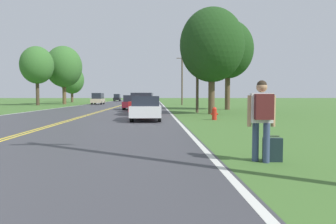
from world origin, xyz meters
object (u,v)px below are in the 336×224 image
at_px(tree_left_verge, 37,65).
at_px(car_black_van_receding, 117,98).
at_px(car_maroon_van_mid_near, 132,102).
at_px(tree_mid_treeline, 64,67).
at_px(tree_far_back, 72,80).
at_px(suitcase, 272,150).
at_px(car_champagne_van_mid_far, 98,99).
at_px(car_red_suv_approaching, 143,103).
at_px(hitchhiker_person, 262,112).
at_px(tree_behind_sign, 228,50).
at_px(tree_right_cluster, 212,45).
at_px(fire_hydrant, 214,113).
at_px(car_white_hatchback_nearest, 146,107).

relative_size(tree_left_verge, car_black_van_receding, 2.11).
bearing_deg(car_maroon_van_mid_near, tree_mid_treeline, -149.92).
height_order(tree_mid_treeline, tree_far_back, tree_mid_treeline).
xyz_separation_m(suitcase, car_champagne_van_mid_far, (-12.46, 45.88, 0.74)).
distance_m(tree_mid_treeline, car_red_suv_approaching, 34.07).
distance_m(hitchhiker_person, tree_behind_sign, 26.50).
xyz_separation_m(tree_far_back, car_red_suv_approaching, (17.97, -46.11, -4.21)).
bearing_deg(tree_mid_treeline, tree_far_back, 100.57).
height_order(tree_behind_sign, car_red_suv_approaching, tree_behind_sign).
bearing_deg(tree_right_cluster, car_black_van_receding, 104.16).
bearing_deg(fire_hydrant, tree_behind_sign, 73.01).
relative_size(tree_left_verge, tree_mid_treeline, 0.90).
distance_m(tree_mid_treeline, car_champagne_van_mid_far, 8.36).
distance_m(suitcase, tree_left_verge, 46.79).
xyz_separation_m(car_red_suv_approaching, car_maroon_van_mid_near, (-1.46, 8.71, -0.08)).
bearing_deg(tree_far_back, suitcase, -71.15).
xyz_separation_m(tree_left_verge, car_red_suv_approaching, (17.41, -24.33, -5.37)).
distance_m(hitchhiker_person, car_black_van_receding, 78.06).
relative_size(suitcase, tree_left_verge, 0.06).
relative_size(tree_left_verge, car_maroon_van_mid_near, 2.16).
bearing_deg(car_maroon_van_mid_near, tree_behind_sign, 85.37).
height_order(suitcase, tree_left_verge, tree_left_verge).
relative_size(tree_right_cluster, tree_far_back, 1.04).
distance_m(suitcase, tree_behind_sign, 26.57).
distance_m(suitcase, car_black_van_receding, 78.05).
bearing_deg(car_white_hatchback_nearest, fire_hydrant, 91.91).
height_order(hitchhiker_person, car_red_suv_approaching, hitchhiker_person).
height_order(fire_hydrant, tree_left_verge, tree_left_verge).
bearing_deg(car_black_van_receding, hitchhiker_person, -171.79).
bearing_deg(car_maroon_van_mid_near, suitcase, 8.88).
relative_size(tree_mid_treeline, car_red_suv_approaching, 2.54).
distance_m(hitchhiker_person, car_white_hatchback_nearest, 11.98).
bearing_deg(tree_left_verge, car_champagne_van_mid_far, 27.77).
xyz_separation_m(tree_behind_sign, car_champagne_van_mid_far, (-17.66, 20.56, -5.40)).
height_order(tree_mid_treeline, car_red_suv_approaching, tree_mid_treeline).
xyz_separation_m(car_white_hatchback_nearest, car_champagne_van_mid_far, (-9.29, 34.32, 0.22)).
relative_size(tree_mid_treeline, car_white_hatchback_nearest, 2.45).
distance_m(tree_far_back, car_champagne_van_mid_far, 19.95).
relative_size(tree_behind_sign, car_maroon_van_mid_near, 2.23).
height_order(hitchhiker_person, fire_hydrant, hitchhiker_person).
bearing_deg(tree_mid_treeline, tree_left_verge, -113.05).
relative_size(tree_left_verge, tree_right_cluster, 1.08).
distance_m(tree_left_verge, car_maroon_van_mid_near, 22.98).
bearing_deg(car_red_suv_approaching, car_champagne_van_mid_far, -160.81).
xyz_separation_m(tree_left_verge, car_white_hatchback_nearest, (17.84, -29.82, -5.48)).
height_order(suitcase, tree_behind_sign, tree_behind_sign).
bearing_deg(car_red_suv_approaching, tree_mid_treeline, -151.43).
bearing_deg(car_black_van_receding, car_red_suv_approaching, -172.25).
height_order(tree_behind_sign, tree_far_back, tree_behind_sign).
height_order(suitcase, car_champagne_van_mid_far, car_champagne_van_mid_far).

